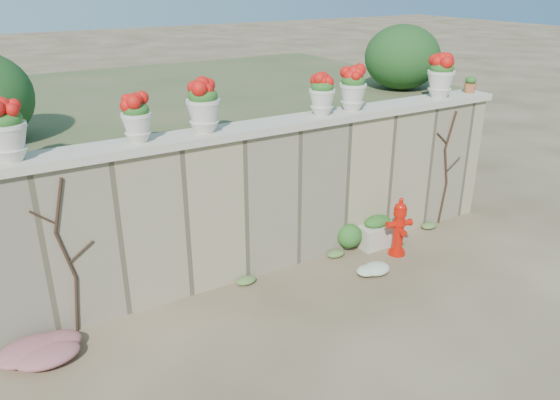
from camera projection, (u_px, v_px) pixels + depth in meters
ground at (342, 329)px, 6.44m from camera, size 80.00×80.00×0.00m
stone_wall at (267, 201)px, 7.49m from camera, size 8.00×0.40×2.00m
wall_cap at (266, 127)px, 7.08m from camera, size 8.10×0.52×0.10m
raised_fill at (181, 144)px, 10.03m from camera, size 9.00×6.00×2.00m
back_shrub_right at (402, 57)px, 9.45m from camera, size 1.30×1.30×1.10m
vine_left at (67, 256)px, 6.05m from camera, size 0.60×0.04×1.91m
vine_right at (446, 167)px, 8.84m from camera, size 0.60×0.04×1.91m
fire_hydrant at (399, 227)px, 8.01m from camera, size 0.39×0.28×0.90m
planter_box at (377, 232)px, 8.36m from camera, size 0.59×0.35×0.49m
green_shrub at (354, 234)px, 8.18m from camera, size 0.59×0.53×0.56m
magenta_clump at (37, 352)px, 5.86m from camera, size 0.96×0.64×0.26m
white_flowers at (373, 268)px, 7.60m from camera, size 0.54×0.43×0.19m
urn_pot_0 at (6, 131)px, 5.52m from camera, size 0.40×0.40×0.63m
urn_pot_1 at (137, 119)px, 6.17m from camera, size 0.35×0.35×0.54m
urn_pot_2 at (203, 106)px, 6.54m from camera, size 0.41×0.41×0.65m
urn_pot_3 at (322, 94)px, 7.37m from camera, size 0.36×0.36×0.56m
urn_pot_4 at (353, 89)px, 7.61m from camera, size 0.38×0.38×0.60m
urn_pot_5 at (441, 76)px, 8.41m from camera, size 0.42×0.42×0.66m
terracotta_pot at (470, 85)px, 8.82m from camera, size 0.21×0.21×0.26m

